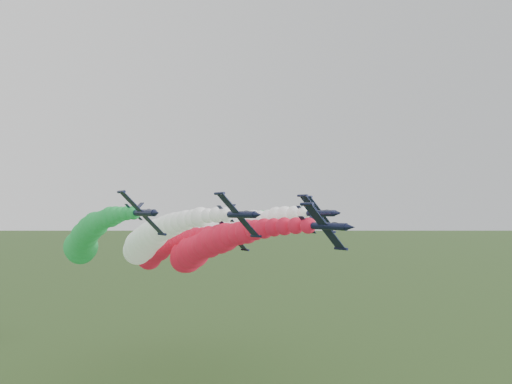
# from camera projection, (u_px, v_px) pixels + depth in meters

# --- Properties ---
(jet_lead) EXTENTS (14.66, 64.66, 15.90)m
(jet_lead) POSITION_uv_depth(u_px,v_px,m) (203.00, 248.00, 104.88)
(jet_lead) COLOR black
(jet_lead) RESTS_ON ground
(jet_inner_left) EXTENTS (14.76, 64.76, 16.00)m
(jet_inner_left) POSITION_uv_depth(u_px,v_px,m) (149.00, 240.00, 109.33)
(jet_inner_left) COLOR black
(jet_inner_left) RESTS_ON ground
(jet_inner_right) EXTENTS (14.65, 64.65, 15.89)m
(jet_inner_right) POSITION_uv_depth(u_px,v_px,m) (215.00, 236.00, 121.82)
(jet_inner_right) COLOR black
(jet_inner_right) RESTS_ON ground
(jet_outer_left) EXTENTS (14.98, 64.98, 16.22)m
(jet_outer_left) POSITION_uv_depth(u_px,v_px,m) (85.00, 239.00, 110.49)
(jet_outer_left) COLOR black
(jet_outer_left) RESTS_ON ground
(jet_outer_right) EXTENTS (14.75, 64.75, 16.00)m
(jet_outer_right) POSITION_uv_depth(u_px,v_px,m) (224.00, 234.00, 134.03)
(jet_outer_right) COLOR black
(jet_outer_right) RESTS_ON ground
(jet_trail) EXTENTS (14.85, 64.85, 16.10)m
(jet_trail) POSITION_uv_depth(u_px,v_px,m) (161.00, 249.00, 131.71)
(jet_trail) COLOR black
(jet_trail) RESTS_ON ground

